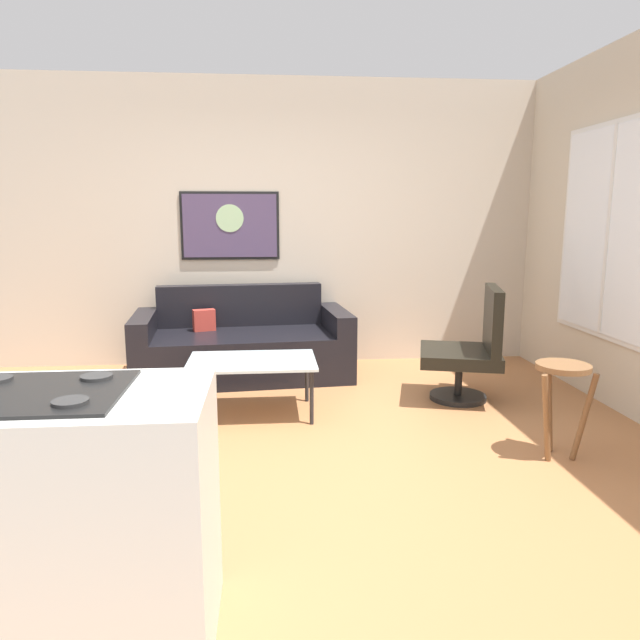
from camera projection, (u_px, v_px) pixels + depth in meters
The scene contains 8 objects.
ground at pixel (282, 458), 3.72m from camera, with size 6.40×6.40×0.04m, color #AA6D42.
back_wall at pixel (274, 224), 5.84m from camera, with size 6.40×0.05×2.80m, color beige.
couch at pixel (243, 347), 5.49m from camera, with size 2.02×1.11×0.82m.
coffee_table at pixel (252, 364), 4.41m from camera, with size 0.95×0.63×0.42m.
armchair at pixel (471, 348), 4.74m from camera, with size 0.77×0.79×0.93m.
bar_stool at pixel (562, 384), 3.60m from camera, with size 0.37×0.37×0.60m.
wall_painting at pixel (230, 226), 5.76m from camera, with size 0.96×0.03×0.66m.
window at pixel (609, 231), 4.57m from camera, with size 0.03×1.41×1.69m.
Camera 1 is at (-0.07, -3.51, 1.50)m, focal length 32.99 mm.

